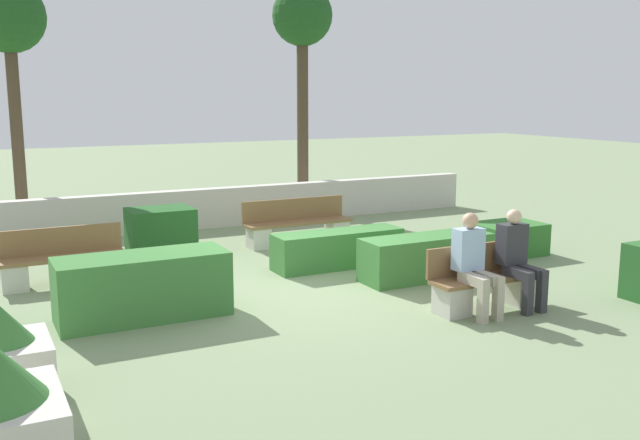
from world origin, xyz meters
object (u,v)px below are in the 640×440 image
(bench_front, at_px, (485,286))
(person_seated_man, at_px, (518,255))
(bench_right_side, at_px, (63,263))
(person_seated_woman, at_px, (474,260))
(tree_leftmost, at_px, (9,24))
(tree_center_left, at_px, (302,26))
(planter_corner_right, at_px, (1,361))
(bench_left_side, at_px, (298,226))

(bench_front, bearing_deg, person_seated_man, -18.43)
(bench_front, xyz_separation_m, bench_right_side, (-4.81, 3.79, 0.01))
(bench_front, distance_m, person_seated_woman, 0.53)
(person_seated_woman, bearing_deg, tree_leftmost, 116.79)
(bench_right_side, height_order, tree_center_left, tree_center_left)
(bench_front, bearing_deg, tree_center_left, 81.24)
(planter_corner_right, distance_m, tree_leftmost, 10.08)
(person_seated_man, xyz_separation_m, tree_center_left, (0.85, 8.34, 3.61))
(tree_leftmost, bearing_deg, bench_left_side, -43.06)
(tree_center_left, bearing_deg, bench_left_side, -117.11)
(bench_front, xyz_separation_m, person_seated_man, (0.41, -0.14, 0.40))
(person_seated_woman, height_order, tree_leftmost, tree_leftmost)
(person_seated_man, distance_m, tree_center_left, 9.13)
(bench_right_side, relative_size, tree_center_left, 0.34)
(person_seated_man, bearing_deg, tree_leftmost, 120.30)
(bench_front, bearing_deg, bench_left_side, 95.43)
(bench_left_side, relative_size, person_seated_man, 1.60)
(bench_left_side, height_order, tree_center_left, tree_center_left)
(bench_front, bearing_deg, planter_corner_right, -177.33)
(person_seated_woman, bearing_deg, tree_center_left, 79.28)
(tree_leftmost, distance_m, tree_center_left, 6.26)
(bench_right_side, height_order, person_seated_man, person_seated_man)
(bench_right_side, relative_size, person_seated_man, 1.39)
(planter_corner_right, bearing_deg, tree_leftmost, 84.31)
(planter_corner_right, bearing_deg, bench_right_side, 75.44)
(tree_leftmost, bearing_deg, person_seated_woman, -63.21)
(person_seated_man, bearing_deg, person_seated_woman, 179.89)
(bench_front, height_order, person_seated_woman, person_seated_woman)
(bench_right_side, xyz_separation_m, tree_center_left, (6.07, 4.41, 4.01))
(tree_center_left, bearing_deg, person_seated_man, -95.83)
(bench_left_side, xyz_separation_m, person_seated_woman, (0.14, -4.97, 0.39))
(tree_leftmost, bearing_deg, tree_center_left, -7.52)
(bench_front, bearing_deg, tree_leftmost, 118.70)
(person_seated_man, distance_m, person_seated_woman, 0.73)
(planter_corner_right, relative_size, tree_leftmost, 0.19)
(person_seated_man, distance_m, tree_leftmost, 11.16)
(bench_front, height_order, tree_leftmost, tree_leftmost)
(person_seated_man, bearing_deg, bench_left_side, 99.94)
(tree_center_left, bearing_deg, tree_leftmost, 172.48)
(bench_right_side, height_order, planter_corner_right, planter_corner_right)
(bench_right_side, distance_m, person_seated_man, 6.54)
(planter_corner_right, bearing_deg, person_seated_man, 1.24)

